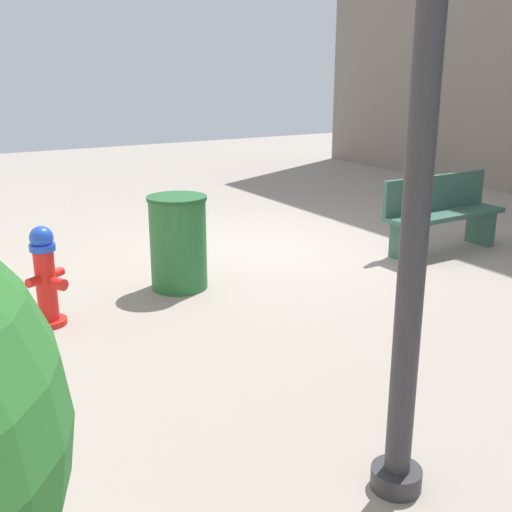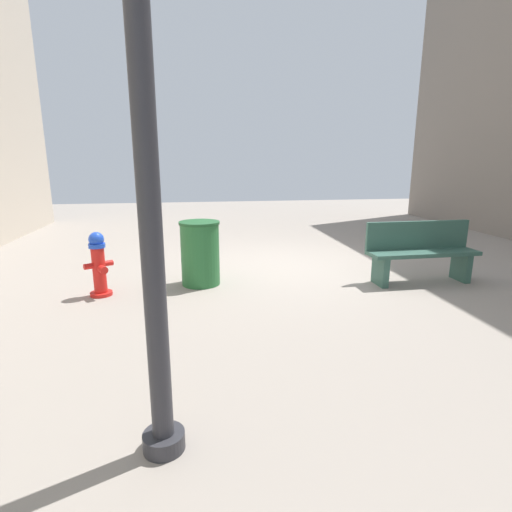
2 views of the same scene
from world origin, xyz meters
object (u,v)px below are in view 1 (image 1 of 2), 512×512
fire_hydrant (46,276)px  bench_near (441,212)px  trash_bin (178,243)px  street_lamp (431,17)px

fire_hydrant → bench_near: bearing=179.1°
bench_near → trash_bin: 3.44m
street_lamp → bench_near: bearing=-139.1°
fire_hydrant → trash_bin: trash_bin is taller
bench_near → trash_bin: trash_bin is taller
bench_near → trash_bin: (3.42, -0.39, -0.00)m
street_lamp → trash_bin: size_ratio=4.01×
street_lamp → trash_bin: bearing=-95.2°
bench_near → trash_bin: bearing=-6.6°
fire_hydrant → trash_bin: 1.46m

